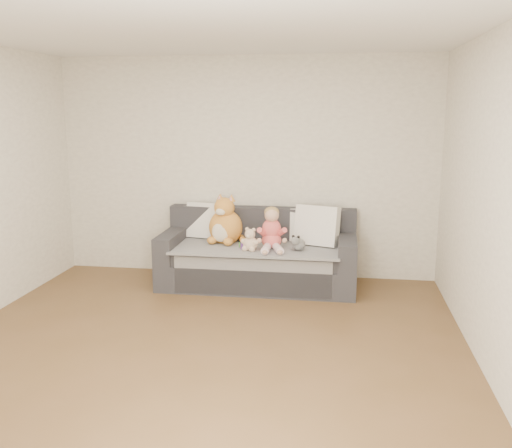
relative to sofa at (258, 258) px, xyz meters
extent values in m
plane|color=brown|center=(-0.22, -2.06, -0.31)|extent=(5.00, 5.00, 0.00)
plane|color=white|center=(-0.22, -2.06, 2.29)|extent=(5.00, 5.00, 0.00)
plane|color=beige|center=(-0.22, 0.44, 0.99)|extent=(4.50, 0.00, 4.50)
plane|color=beige|center=(2.03, -2.06, 0.99)|extent=(0.00, 5.00, 5.00)
cube|color=#2D2D32|center=(0.00, -0.04, -0.16)|extent=(2.20, 0.90, 0.30)
cube|color=#2D2D32|center=(0.00, -0.07, 0.07)|extent=(1.90, 0.80, 0.15)
cube|color=#2D2D32|center=(0.00, 0.31, 0.34)|extent=(2.20, 0.20, 0.40)
cube|color=#2D2D32|center=(-1.00, -0.04, 0.14)|extent=(0.20, 0.90, 0.30)
cube|color=#2D2D32|center=(1.00, -0.04, 0.14)|extent=(0.20, 0.90, 0.30)
cube|color=#9C9C9F|center=(0.00, -0.09, 0.15)|extent=(1.85, 0.88, 0.02)
cube|color=#9C9C9F|center=(0.00, -0.48, -0.08)|extent=(1.70, 0.02, 0.41)
cube|color=white|center=(-0.67, 0.26, 0.37)|extent=(0.49, 0.28, 0.43)
cube|color=white|center=(0.54, 0.25, 0.35)|extent=(0.42, 0.20, 0.39)
cube|color=white|center=(0.65, 0.08, 0.39)|extent=(0.53, 0.36, 0.46)
ellipsoid|color=#EC535C|center=(0.17, -0.13, 0.25)|extent=(0.22, 0.18, 0.18)
ellipsoid|color=#EC535C|center=(0.16, -0.12, 0.38)|extent=(0.21, 0.18, 0.23)
ellipsoid|color=#DBAA8C|center=(0.17, -0.14, 0.53)|extent=(0.16, 0.16, 0.16)
ellipsoid|color=tan|center=(0.16, -0.11, 0.56)|extent=(0.16, 0.16, 0.13)
cylinder|color=#EC535C|center=(0.07, -0.21, 0.35)|extent=(0.09, 0.22, 0.14)
cylinder|color=#EC535C|center=(0.28, -0.18, 0.35)|extent=(0.15, 0.22, 0.14)
ellipsoid|color=#DBAA8C|center=(0.05, -0.30, 0.28)|extent=(0.05, 0.05, 0.05)
ellipsoid|color=#DBAA8C|center=(0.32, -0.26, 0.28)|extent=(0.05, 0.05, 0.05)
cylinder|color=#E5B2C6|center=(0.13, -0.33, 0.20)|extent=(0.09, 0.28, 0.09)
cylinder|color=#E5B2C6|center=(0.26, -0.31, 0.20)|extent=(0.16, 0.29, 0.09)
ellipsoid|color=#DBAA8C|center=(0.14, -0.47, 0.20)|extent=(0.06, 0.09, 0.05)
ellipsoid|color=#DBAA8C|center=(0.29, -0.44, 0.20)|extent=(0.06, 0.09, 0.05)
ellipsoid|color=orange|center=(-0.39, 0.06, 0.34)|extent=(0.39, 0.33, 0.41)
ellipsoid|color=beige|center=(-0.42, -0.07, 0.31)|extent=(0.20, 0.09, 0.22)
ellipsoid|color=orange|center=(-0.40, 0.03, 0.57)|extent=(0.23, 0.23, 0.23)
ellipsoid|color=beige|center=(-0.42, -0.07, 0.54)|extent=(0.11, 0.07, 0.08)
cone|color=orange|center=(-0.46, 0.09, 0.69)|extent=(0.11, 0.11, 0.08)
cone|color=pink|center=(-0.46, 0.07, 0.68)|extent=(0.07, 0.07, 0.05)
cone|color=orange|center=(-0.32, 0.05, 0.69)|extent=(0.11, 0.11, 0.08)
cone|color=pink|center=(-0.32, 0.04, 0.68)|extent=(0.07, 0.07, 0.05)
ellipsoid|color=orange|center=(-0.53, -0.06, 0.21)|extent=(0.11, 0.13, 0.09)
ellipsoid|color=orange|center=(-0.33, -0.11, 0.21)|extent=(0.11, 0.13, 0.09)
cylinder|color=orange|center=(-0.20, 0.07, 0.21)|extent=(0.14, 0.27, 0.09)
ellipsoid|color=#D2AE91|center=(-0.05, -0.28, 0.24)|extent=(0.16, 0.14, 0.16)
ellipsoid|color=#D2AE91|center=(-0.05, -0.29, 0.35)|extent=(0.11, 0.11, 0.11)
ellipsoid|color=#D2AE91|center=(-0.09, -0.27, 0.40)|extent=(0.04, 0.04, 0.04)
ellipsoid|color=#D2AE91|center=(-0.01, -0.29, 0.40)|extent=(0.04, 0.04, 0.04)
ellipsoid|color=beige|center=(-0.06, -0.33, 0.33)|extent=(0.04, 0.04, 0.04)
ellipsoid|color=#D2AE91|center=(-0.12, -0.28, 0.26)|extent=(0.06, 0.06, 0.06)
ellipsoid|color=#D2AE91|center=(0.02, -0.32, 0.26)|extent=(0.06, 0.06, 0.06)
ellipsoid|color=#D2AE91|center=(-0.11, -0.31, 0.19)|extent=(0.06, 0.06, 0.06)
ellipsoid|color=#D2AE91|center=(-0.02, -0.34, 0.19)|extent=(0.06, 0.06, 0.06)
ellipsoid|color=white|center=(0.47, -0.20, 0.23)|extent=(0.15, 0.19, 0.13)
ellipsoid|color=white|center=(0.44, -0.28, 0.29)|extent=(0.09, 0.09, 0.09)
ellipsoid|color=black|center=(0.42, -0.26, 0.33)|extent=(0.03, 0.03, 0.03)
ellipsoid|color=black|center=(0.47, -0.28, 0.33)|extent=(0.03, 0.03, 0.03)
cylinder|color=#6C3796|center=(-0.13, -0.24, 0.21)|extent=(0.06, 0.06, 0.08)
cone|color=green|center=(-0.13, -0.24, 0.26)|extent=(0.06, 0.06, 0.03)
cylinder|color=green|center=(-0.18, -0.24, 0.21)|extent=(0.01, 0.01, 0.06)
cylinder|color=green|center=(-0.09, -0.24, 0.21)|extent=(0.01, 0.01, 0.06)
camera|label=1|loc=(0.91, -6.24, 1.69)|focal=40.00mm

